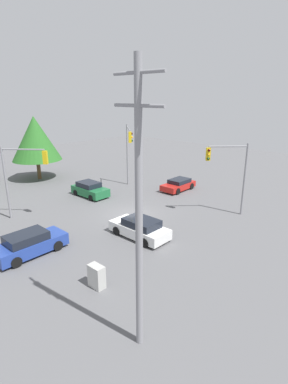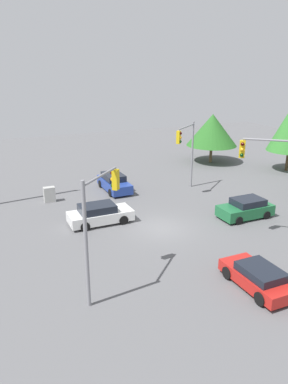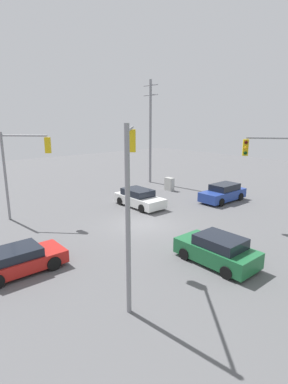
{
  "view_description": "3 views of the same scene",
  "coord_description": "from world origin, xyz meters",
  "views": [
    {
      "loc": [
        17.2,
        -17.12,
        9.78
      ],
      "look_at": [
        0.79,
        0.86,
        2.02
      ],
      "focal_mm": 28.0,
      "sensor_mm": 36.0,
      "label": 1
    },
    {
      "loc": [
        10.92,
        21.34,
        10.77
      ],
      "look_at": [
        0.98,
        -0.66,
        2.62
      ],
      "focal_mm": 35.0,
      "sensor_mm": 36.0,
      "label": 2
    },
    {
      "loc": [
        -14.77,
        12.45,
        7.02
      ],
      "look_at": [
        -1.13,
        0.83,
        2.64
      ],
      "focal_mm": 28.0,
      "sensor_mm": 36.0,
      "label": 3
    }
  ],
  "objects": [
    {
      "name": "ground_plane",
      "position": [
        0.0,
        0.0,
        0.0
      ],
      "size": [
        80.0,
        80.0,
        0.0
      ],
      "primitive_type": "plane",
      "color": "#5B5B5E"
    },
    {
      "name": "sedan_green",
      "position": [
        -6.68,
        0.79,
        0.7
      ],
      "size": [
        4.07,
        2.03,
        1.47
      ],
      "rotation": [
        0.0,
        0.0,
        -1.57
      ],
      "color": "#1E6638",
      "rests_on": "ground_plane"
    },
    {
      "name": "sedan_white",
      "position": [
        3.57,
        -2.65,
        0.69
      ],
      "size": [
        4.55,
        2.06,
        1.43
      ],
      "rotation": [
        0.0,
        0.0,
        1.57
      ],
      "color": "silver",
      "rests_on": "ground_plane"
    },
    {
      "name": "sedan_blue",
      "position": [
        0.05,
        -9.28,
        0.73
      ],
      "size": [
        1.96,
        4.57,
        1.52
      ],
      "color": "#233D93",
      "rests_on": "ground_plane"
    },
    {
      "name": "sedan_red",
      "position": [
        -1.19,
        8.61,
        0.6
      ],
      "size": [
        1.99,
        4.14,
        1.22
      ],
      "rotation": [
        0.0,
        0.0,
        3.14
      ],
      "color": "red",
      "rests_on": "ground_plane"
    },
    {
      "name": "traffic_signal_main",
      "position": [
        -5.6,
        5.37,
        4.75
      ],
      "size": [
        3.64,
        3.18,
        6.9
      ],
      "rotation": [
        0.0,
        0.0,
        -0.71
      ],
      "color": "gray",
      "rests_on": "ground_plane"
    },
    {
      "name": "traffic_signal_cross",
      "position": [
        6.14,
        5.59,
        4.22
      ],
      "size": [
        2.6,
        2.58,
        6.19
      ],
      "rotation": [
        0.0,
        0.0,
        3.92
      ],
      "color": "gray",
      "rests_on": "ground_plane"
    },
    {
      "name": "traffic_signal_aux",
      "position": [
        -5.79,
        -6.48,
        4.17
      ],
      "size": [
        3.03,
        2.51,
        6.1
      ],
      "rotation": [
        0.0,
        0.0,
        0.68
      ],
      "color": "gray",
      "rests_on": "ground_plane"
    },
    {
      "name": "utility_pole_tall",
      "position": [
        10.3,
        -9.83,
        5.86
      ],
      "size": [
        2.2,
        0.28,
        11.11
      ],
      "color": "gray",
      "rests_on": "ground_plane"
    },
    {
      "name": "electrical_cabinet",
      "position": [
        6.01,
        -8.62,
        0.64
      ],
      "size": [
        0.92,
        0.54,
        1.28
      ],
      "primitive_type": "cube",
      "color": "#B2B2AD",
      "rests_on": "ground_plane"
    }
  ]
}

